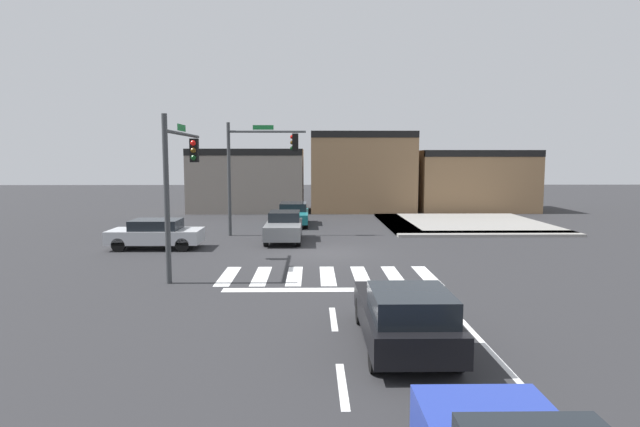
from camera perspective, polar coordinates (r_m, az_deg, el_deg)
The scene contains 12 objects.
ground_plane at distance 23.04m, azimuth 0.51°, elevation -4.33°, with size 120.00×120.00×0.00m, color #2B2B2D.
crosswalk_near at distance 18.63m, azimuth 0.84°, elevation -6.81°, with size 7.58×3.09×0.01m.
lane_markings at distance 12.09m, azimuth 7.51°, elevation -14.04°, with size 6.80×18.75×0.01m.
bike_detector_marking at distance 15.15m, azimuth 9.18°, elevation -9.91°, with size 1.18×1.18×0.01m.
curb_corner_northeast at distance 33.58m, azimuth 14.75°, elevation -1.13°, with size 10.00×10.60×0.15m.
storefront_row at distance 41.86m, azimuth 5.44°, elevation 3.99°, with size 26.81×6.59×6.19m.
traffic_signal_northwest at distance 28.09m, azimuth -6.90°, elevation 5.92°, with size 4.20×0.32×6.05m.
traffic_signal_southwest at distance 19.59m, azimuth -15.03°, elevation 4.86°, with size 0.32×5.04×5.59m.
car_black at distance 11.75m, azimuth 9.22°, elevation -10.96°, with size 1.81×4.44×1.45m.
car_gray at distance 26.27m, azimuth -3.96°, elevation -1.45°, with size 1.75×4.15×1.44m.
car_silver at distance 25.20m, azimuth -17.49°, elevation -2.10°, with size 4.17×1.90×1.35m.
car_teal at distance 32.72m, azimuth -2.96°, elevation -0.03°, with size 1.88×4.60×1.35m.
Camera 1 is at (-0.55, -22.66, 4.14)m, focal length 29.27 mm.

